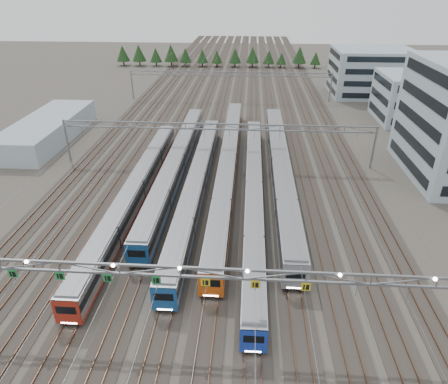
# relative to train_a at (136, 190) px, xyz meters

# --- Properties ---
(ground) EXTENTS (400.00, 400.00, 0.00)m
(ground) POSITION_rel_train_a_xyz_m (11.25, -24.97, -2.03)
(ground) COLOR #47423A
(ground) RESTS_ON ground
(track_bed) EXTENTS (54.00, 260.00, 5.42)m
(track_bed) POSITION_rel_train_a_xyz_m (11.25, 75.03, -0.54)
(track_bed) COLOR #2D2823
(track_bed) RESTS_ON ground
(train_a) EXTENTS (2.73, 51.16, 3.55)m
(train_a) POSITION_rel_train_a_xyz_m (0.00, 0.00, 0.00)
(train_a) COLOR black
(train_a) RESTS_ON ground
(train_b) EXTENTS (2.84, 53.75, 3.70)m
(train_b) POSITION_rel_train_a_xyz_m (4.50, 10.41, 0.08)
(train_b) COLOR black
(train_b) RESTS_ON ground
(train_c) EXTENTS (2.70, 52.97, 3.52)m
(train_c) POSITION_rel_train_a_xyz_m (9.00, 3.32, -0.02)
(train_c) COLOR black
(train_c) RESTS_ON ground
(train_d) EXTENTS (2.76, 64.26, 3.60)m
(train_d) POSITION_rel_train_a_xyz_m (13.50, 11.26, 0.02)
(train_d) COLOR black
(train_d) RESTS_ON ground
(train_e) EXTENTS (2.53, 58.25, 3.29)m
(train_e) POSITION_rel_train_a_xyz_m (18.00, 1.38, -0.13)
(train_e) COLOR black
(train_e) RESTS_ON ground
(train_f) EXTENTS (2.97, 57.17, 3.87)m
(train_f) POSITION_rel_train_a_xyz_m (22.50, 9.47, 0.16)
(train_f) COLOR black
(train_f) RESTS_ON ground
(gantry_near) EXTENTS (56.36, 0.61, 8.08)m
(gantry_near) POSITION_rel_train_a_xyz_m (11.20, -25.09, 5.06)
(gantry_near) COLOR slate
(gantry_near) RESTS_ON ground
(gantry_mid) EXTENTS (56.36, 0.36, 8.00)m
(gantry_mid) POSITION_rel_train_a_xyz_m (11.25, 15.03, 4.36)
(gantry_mid) COLOR slate
(gantry_mid) RESTS_ON ground
(gantry_far) EXTENTS (56.36, 0.36, 8.00)m
(gantry_far) POSITION_rel_train_a_xyz_m (11.25, 60.03, 4.36)
(gantry_far) COLOR slate
(gantry_far) RESTS_ON ground
(depot_bldg_mid) EXTENTS (14.00, 16.00, 10.97)m
(depot_bldg_mid) POSITION_rel_train_a_xyz_m (55.02, 44.57, 3.46)
(depot_bldg_mid) COLOR #A0B5BF
(depot_bldg_mid) RESTS_ON ground
(depot_bldg_north) EXTENTS (22.00, 18.00, 13.00)m
(depot_bldg_north) POSITION_rel_train_a_xyz_m (52.04, 69.20, 4.47)
(depot_bldg_north) COLOR #A0B5BF
(depot_bldg_north) RESTS_ON ground
(west_shed) EXTENTS (10.00, 30.00, 4.58)m
(west_shed) POSITION_rel_train_a_xyz_m (-25.76, 25.57, 0.26)
(west_shed) COLOR #A0B5BF
(west_shed) RESTS_ON ground
(treeline) EXTENTS (100.10, 5.60, 7.02)m
(treeline) POSITION_rel_train_a_xyz_m (13.50, 108.55, 2.21)
(treeline) COLOR #332114
(treeline) RESTS_ON ground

